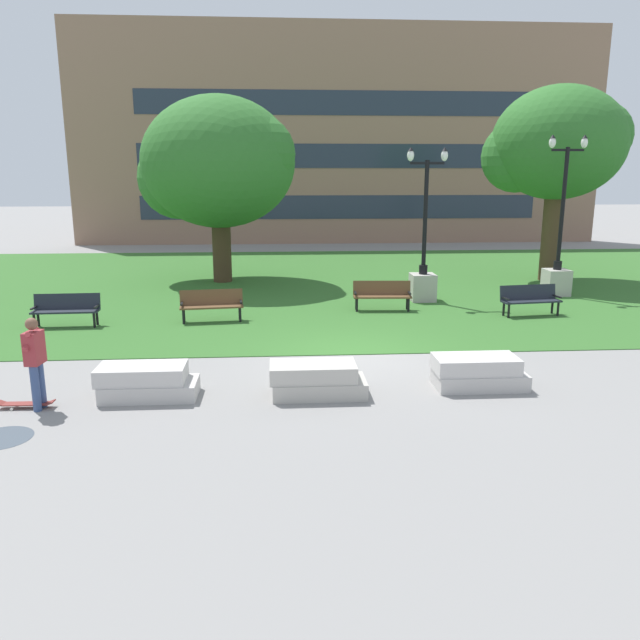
# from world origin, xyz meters

# --- Properties ---
(ground_plane) EXTENTS (140.00, 140.00, 0.00)m
(ground_plane) POSITION_xyz_m (0.00, 0.00, 0.00)
(ground_plane) COLOR gray
(grass_lawn) EXTENTS (40.00, 20.00, 0.02)m
(grass_lawn) POSITION_xyz_m (0.00, 10.00, 0.01)
(grass_lawn) COLOR #336628
(grass_lawn) RESTS_ON ground
(concrete_block_center) EXTENTS (1.86, 0.90, 0.64)m
(concrete_block_center) POSITION_xyz_m (-4.29, -2.56, 0.31)
(concrete_block_center) COLOR #BCB7B2
(concrete_block_center) RESTS_ON ground
(concrete_block_left) EXTENTS (1.85, 0.90, 0.64)m
(concrete_block_left) POSITION_xyz_m (-1.03, -2.66, 0.31)
(concrete_block_left) COLOR #B2ADA3
(concrete_block_left) RESTS_ON ground
(concrete_block_right) EXTENTS (1.83, 0.90, 0.64)m
(concrete_block_right) POSITION_xyz_m (2.23, -2.41, 0.31)
(concrete_block_right) COLOR #BCB7B2
(concrete_block_right) RESTS_ON ground
(person_skateboarder) EXTENTS (0.28, 0.57, 1.71)m
(person_skateboarder) POSITION_xyz_m (-6.12, -3.04, 0.98)
(person_skateboarder) COLOR #384C7A
(person_skateboarder) RESTS_ON ground
(skateboard) EXTENTS (1.02, 0.26, 0.14)m
(skateboard) POSITION_xyz_m (-6.38, -2.99, 0.09)
(skateboard) COLOR maroon
(skateboard) RESTS_ON ground
(puddle) EXTENTS (0.99, 0.99, 0.01)m
(puddle) POSITION_xyz_m (-6.28, -4.34, 0.00)
(puddle) COLOR #47515B
(puddle) RESTS_ON ground
(park_bench_near_left) EXTENTS (1.85, 0.72, 0.90)m
(park_bench_near_left) POSITION_xyz_m (-3.67, 3.69, 0.54)
(park_bench_near_left) COLOR brown
(park_bench_near_left) RESTS_ON grass_lawn
(park_bench_near_right) EXTENTS (1.83, 0.64, 0.90)m
(park_bench_near_right) POSITION_xyz_m (1.50, 4.85, 0.54)
(park_bench_near_right) COLOR brown
(park_bench_near_right) RESTS_ON grass_lawn
(park_bench_far_left) EXTENTS (1.85, 0.75, 0.90)m
(park_bench_far_left) POSITION_xyz_m (5.82, 3.83, 0.54)
(park_bench_far_left) COLOR #1E232D
(park_bench_far_left) RESTS_ON grass_lawn
(park_bench_far_right) EXTENTS (1.82, 0.59, 0.90)m
(park_bench_far_right) POSITION_xyz_m (-7.66, 3.34, 0.54)
(park_bench_far_right) COLOR #1E232D
(park_bench_far_right) RESTS_ON grass_lawn
(lamp_post_right) EXTENTS (1.32, 0.80, 4.99)m
(lamp_post_right) POSITION_xyz_m (3.10, 6.23, 1.03)
(lamp_post_right) COLOR #ADA89E
(lamp_post_right) RESTS_ON grass_lawn
(lamp_post_left) EXTENTS (1.32, 0.80, 5.44)m
(lamp_post_left) POSITION_xyz_m (8.01, 6.89, 1.11)
(lamp_post_left) COLOR #ADA89E
(lamp_post_left) RESTS_ON grass_lawn
(tree_near_right) EXTENTS (5.29, 5.03, 7.45)m
(tree_near_right) POSITION_xyz_m (8.99, 10.00, 5.24)
(tree_near_right) COLOR #4C3823
(tree_near_right) RESTS_ON grass_lawn
(tree_far_left) EXTENTS (6.11, 5.82, 7.06)m
(tree_far_left) POSITION_xyz_m (-4.00, 10.56, 4.53)
(tree_far_left) COLOR #42301E
(tree_far_left) RESTS_ON grass_lawn
(building_facade_distant) EXTENTS (31.82, 1.03, 12.74)m
(building_facade_distant) POSITION_xyz_m (2.09, 24.50, 6.36)
(building_facade_distant) COLOR #8E6B56
(building_facade_distant) RESTS_ON ground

